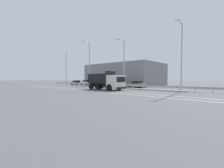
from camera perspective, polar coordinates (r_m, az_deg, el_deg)
name	(u,v)px	position (r m, az deg, el deg)	size (l,w,h in m)	color
ground_plane	(107,89)	(29.17, -1.82, -1.73)	(320.00, 320.00, 0.00)	#565659
lane_strip_0	(98,90)	(24.81, -5.42, -2.40)	(51.08, 0.16, 0.01)	silver
lane_strip_1	(88,91)	(23.48, -9.03, -2.67)	(51.08, 0.16, 0.01)	silver
median_island	(113,88)	(30.45, 0.42, -1.40)	(28.10, 1.10, 0.18)	gray
median_guardrail	(116,85)	(31.24, 1.71, -0.43)	(51.08, 0.09, 0.78)	#9EA0A5
dump_truck	(109,83)	(25.30, -0.99, 0.55)	(7.30, 2.94, 3.19)	silver
median_road_sign	(112,82)	(30.58, 0.04, 0.95)	(0.83, 0.16, 2.45)	white
street_lamp_0	(66,67)	(44.06, -17.19, 6.35)	(0.72, 1.91, 9.66)	#ADADB2
street_lamp_1	(89,62)	(35.72, -8.77, 8.16)	(0.71, 2.26, 10.47)	#ADADB2
street_lamp_2	(124,62)	(28.49, 4.43, 8.36)	(0.71, 2.36, 9.11)	#ADADB2
street_lamp_3	(181,54)	(24.08, 24.89, 10.30)	(0.71, 2.37, 9.90)	#ADADB2
parked_car_0	(77,83)	(47.93, -13.33, 0.52)	(4.18, 1.98, 1.35)	gray
parked_car_1	(87,83)	(44.43, -9.62, 0.54)	(3.94, 2.04, 1.51)	silver
parked_car_2	(102,83)	(39.61, -3.91, 0.28)	(4.90, 1.93, 1.32)	#B27A14
parked_car_3	(119,84)	(35.17, 2.73, 0.18)	(4.22, 2.07, 1.55)	#B27A14
parked_car_4	(137,84)	(32.56, 9.37, -0.12)	(3.98, 2.02, 1.35)	gray
background_building_0	(124,75)	(45.52, 4.69, 3.52)	(21.18, 13.54, 6.17)	gray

